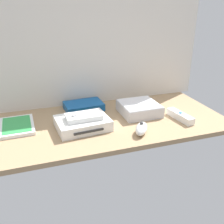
{
  "coord_description": "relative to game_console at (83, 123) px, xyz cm",
  "views": [
    {
      "loc": [
        -32.56,
        -97.09,
        48.2
      ],
      "look_at": [
        0.0,
        0.0,
        4.0
      ],
      "focal_mm": 41.09,
      "sensor_mm": 36.0,
      "label": 1
    }
  ],
  "objects": [
    {
      "name": "game_case",
      "position": [
        -25.89,
        9.09,
        -1.44
      ],
      "size": [
        14.09,
        19.35,
        1.56
      ],
      "rotation": [
        0.0,
        0.0,
        0.03
      ],
      "color": "white",
      "rests_on": "ground_plane"
    },
    {
      "name": "back_wall",
      "position": [
        13.85,
        27.8,
        29.8
      ],
      "size": [
        110.0,
        1.2,
        64.0
      ],
      "primitive_type": "cube",
      "color": "silver",
      "rests_on": "ground"
    },
    {
      "name": "remote_classic_pad",
      "position": [
        0.47,
        -0.69,
        3.21
      ],
      "size": [
        14.57,
        8.3,
        2.4
      ],
      "rotation": [
        0.0,
        0.0,
        0.02
      ],
      "color": "white",
      "rests_on": "game_console"
    },
    {
      "name": "remote_wand",
      "position": [
        42.9,
        -5.35,
        -0.69
      ],
      "size": [
        5.64,
        15.16,
        3.4
      ],
      "rotation": [
        0.0,
        0.0,
        0.14
      ],
      "color": "white",
      "rests_on": "ground_plane"
    },
    {
      "name": "game_console",
      "position": [
        0.0,
        0.0,
        0.0
      ],
      "size": [
        22.26,
        17.81,
        4.4
      ],
      "rotation": [
        0.0,
        0.0,
        0.08
      ],
      "color": "white",
      "rests_on": "ground_plane"
    },
    {
      "name": "ground_plane",
      "position": [
        13.85,
        3.2,
        -3.2
      ],
      "size": [
        100.0,
        48.0,
        2.0
      ],
      "primitive_type": "cube",
      "color": "#9E7F5B",
      "rests_on": "ground"
    },
    {
      "name": "network_router",
      "position": [
        4.85,
        19.53,
        -0.5
      ],
      "size": [
        18.6,
        13.06,
        3.4
      ],
      "rotation": [
        0.0,
        0.0,
        0.05
      ],
      "color": "#145193",
      "rests_on": "ground_plane"
    },
    {
      "name": "remote_nunchuk",
      "position": [
        21.09,
        -11.87,
        -0.16
      ],
      "size": [
        9.28,
        10.74,
        5.1
      ],
      "rotation": [
        0.0,
        0.0,
        -0.6
      ],
      "color": "white",
      "rests_on": "ground_plane"
    },
    {
      "name": "mini_computer",
      "position": [
        28.21,
        6.26,
        0.44
      ],
      "size": [
        17.14,
        17.14,
        5.3
      ],
      "rotation": [
        0.0,
        0.0,
        0.01
      ],
      "color": "silver",
      "rests_on": "ground_plane"
    }
  ]
}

